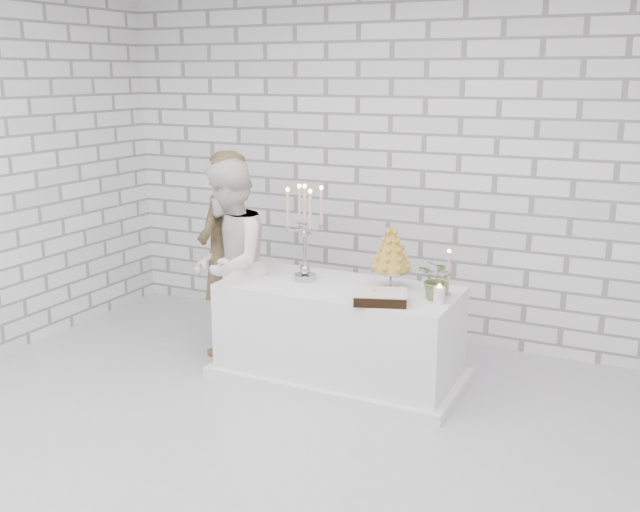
{
  "coord_description": "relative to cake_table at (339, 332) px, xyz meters",
  "views": [
    {
      "loc": [
        1.94,
        -3.51,
        2.32
      ],
      "look_at": [
        -0.27,
        1.01,
        1.05
      ],
      "focal_mm": 40.82,
      "sensor_mm": 36.0,
      "label": 1
    }
  ],
  "objects": [
    {
      "name": "flowers",
      "position": [
        0.77,
        -0.0,
        0.52
      ],
      "size": [
        0.33,
        0.31,
        0.3
      ],
      "primitive_type": "imported",
      "rotation": [
        0.0,
        0.0,
        -0.38
      ],
      "color": "#43602F",
      "rests_on": "cake_table"
    },
    {
      "name": "cake_table",
      "position": [
        0.0,
        0.0,
        0.0
      ],
      "size": [
        1.8,
        0.8,
        0.75
      ],
      "primitive_type": "cube",
      "color": "white",
      "rests_on": "ground"
    },
    {
      "name": "wall_back",
      "position": [
        0.25,
        1.19,
        1.12
      ],
      "size": [
        6.0,
        0.01,
        3.0
      ],
      "primitive_type": "cube",
      "color": "white",
      "rests_on": "ground"
    },
    {
      "name": "extra_taper",
      "position": [
        0.81,
        0.13,
        0.54
      ],
      "size": [
        0.07,
        0.07,
        0.32
      ],
      "primitive_type": "cylinder",
      "rotation": [
        0.0,
        0.0,
        -0.18
      ],
      "color": "beige",
      "rests_on": "cake_table"
    },
    {
      "name": "ground",
      "position": [
        0.25,
        -1.31,
        -0.38
      ],
      "size": [
        6.0,
        5.0,
        0.01
      ],
      "primitive_type": "cube",
      "color": "silver",
      "rests_on": "ground"
    },
    {
      "name": "groom",
      "position": [
        -1.11,
        0.12,
        0.48
      ],
      "size": [
        0.5,
        0.68,
        1.71
      ],
      "primitive_type": "imported",
      "rotation": [
        0.0,
        0.0,
        -1.42
      ],
      "color": "#392D1D",
      "rests_on": "ground"
    },
    {
      "name": "candelabra",
      "position": [
        -0.3,
        0.02,
        0.75
      ],
      "size": [
        0.31,
        0.31,
        0.76
      ],
      "primitive_type": null,
      "rotation": [
        0.0,
        0.0,
        -0.0
      ],
      "color": "#A2A2AC",
      "rests_on": "cake_table"
    },
    {
      "name": "croquembouche",
      "position": [
        0.38,
        0.1,
        0.62
      ],
      "size": [
        0.34,
        0.34,
        0.49
      ],
      "primitive_type": null,
      "rotation": [
        0.0,
        0.0,
        -0.09
      ],
      "color": "#B28829",
      "rests_on": "cake_table"
    },
    {
      "name": "chocolate_cake",
      "position": [
        0.43,
        -0.25,
        0.42
      ],
      "size": [
        0.43,
        0.37,
        0.08
      ],
      "primitive_type": "cube",
      "rotation": [
        0.0,
        0.0,
        0.34
      ],
      "color": "black",
      "rests_on": "cake_table"
    },
    {
      "name": "bride",
      "position": [
        -0.92,
        -0.11,
        0.46
      ],
      "size": [
        0.88,
        0.98,
        1.67
      ],
      "primitive_type": "imported",
      "rotation": [
        0.0,
        0.0,
        -1.21
      ],
      "color": "white",
      "rests_on": "ground"
    },
    {
      "name": "pillar_candle",
      "position": [
        0.81,
        -0.09,
        0.44
      ],
      "size": [
        0.09,
        0.09,
        0.12
      ],
      "primitive_type": "cylinder",
      "rotation": [
        0.0,
        0.0,
        0.14
      ],
      "color": "white",
      "rests_on": "cake_table"
    }
  ]
}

